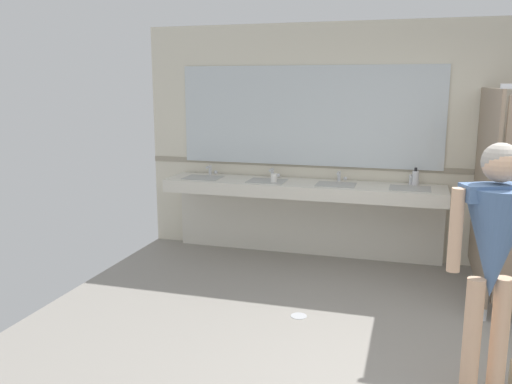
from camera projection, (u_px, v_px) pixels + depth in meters
wall_back at (453, 145)px, 5.80m from camera, size 7.03×0.12×2.64m
wall_back_tile_band at (451, 171)px, 5.79m from camera, size 7.03×0.01×0.06m
vanity_counter at (303, 201)px, 6.10m from camera, size 3.10×0.59×1.01m
mirror_panel at (308, 116)px, 6.11m from camera, size 3.00×0.02×1.13m
person_standing at (494, 242)px, 3.24m from camera, size 0.54×0.52×1.63m
soap_dispenser at (415, 178)px, 5.78m from camera, size 0.07×0.07×0.19m
paper_cup at (274, 178)px, 5.95m from camera, size 0.07×0.07×0.10m
floor_drain_cover at (299, 316)px, 4.65m from camera, size 0.14×0.14×0.01m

